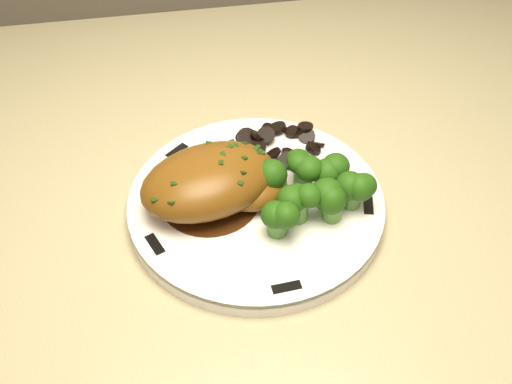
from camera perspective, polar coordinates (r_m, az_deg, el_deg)
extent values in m
cylinder|color=white|center=(0.60, 0.00, -1.20)|extent=(0.28, 0.28, 0.02)
cube|color=black|center=(0.66, 3.36, 5.32)|extent=(0.03, 0.02, 0.00)
cube|color=black|center=(0.64, -7.05, 3.62)|extent=(0.02, 0.02, 0.00)
cube|color=black|center=(0.56, -8.98, -4.63)|extent=(0.02, 0.03, 0.00)
cube|color=black|center=(0.53, 2.73, -8.47)|extent=(0.03, 0.01, 0.00)
cube|color=black|center=(0.60, 9.94, -1.13)|extent=(0.01, 0.03, 0.00)
cylinder|color=#3C1E0B|center=(0.59, -4.11, -0.70)|extent=(0.09, 0.09, 0.00)
ellipsoid|color=brown|center=(0.57, -4.24, 1.00)|extent=(0.14, 0.12, 0.05)
ellipsoid|color=brown|center=(0.58, -0.06, 0.11)|extent=(0.07, 0.06, 0.03)
cube|color=#17360B|center=(0.56, -8.11, 1.53)|extent=(0.01, 0.00, 0.00)
cube|color=#17360B|center=(0.56, -6.69, 2.24)|extent=(0.01, 0.00, 0.00)
cube|color=#17360B|center=(0.56, -5.25, 2.81)|extent=(0.01, 0.00, 0.00)
cube|color=#17360B|center=(0.56, -3.82, 3.26)|extent=(0.01, 0.00, 0.00)
cube|color=#17360B|center=(0.57, -2.40, 3.59)|extent=(0.01, 0.00, 0.00)
cube|color=#17360B|center=(0.57, -1.01, 3.79)|extent=(0.01, 0.00, 0.00)
cylinder|color=black|center=(0.65, 4.34, 4.18)|extent=(0.01, 0.01, 0.01)
cylinder|color=black|center=(0.65, 4.15, 4.66)|extent=(0.02, 0.02, 0.01)
cylinder|color=black|center=(0.65, 3.77, 5.09)|extent=(0.02, 0.02, 0.01)
cylinder|color=black|center=(0.66, 3.22, 4.91)|extent=(0.02, 0.02, 0.01)
cylinder|color=black|center=(0.65, 2.59, 5.19)|extent=(0.02, 0.02, 0.01)
cylinder|color=black|center=(0.65, 1.90, 5.38)|extent=(0.02, 0.02, 0.01)
cylinder|color=black|center=(0.65, 1.19, 4.94)|extent=(0.02, 0.02, 0.01)
cylinder|color=black|center=(0.65, 0.54, 4.96)|extent=(0.02, 0.02, 0.00)
cylinder|color=black|center=(0.65, -0.01, 4.91)|extent=(0.02, 0.02, 0.01)
cylinder|color=black|center=(0.65, -0.41, 4.26)|extent=(0.02, 0.02, 0.01)
cylinder|color=black|center=(0.64, -0.64, 4.12)|extent=(0.02, 0.02, 0.01)
cylinder|color=black|center=(0.63, -0.66, 3.98)|extent=(0.02, 0.02, 0.01)
cylinder|color=black|center=(0.63, -0.48, 3.31)|extent=(0.02, 0.02, 0.01)
cylinder|color=black|center=(0.63, -0.10, 3.23)|extent=(0.03, 0.03, 0.01)
cylinder|color=black|center=(0.62, 0.44, 3.23)|extent=(0.02, 0.03, 0.02)
cylinder|color=black|center=(0.63, 1.10, 2.75)|extent=(0.02, 0.03, 0.02)
cylinder|color=black|center=(0.63, 1.83, 2.93)|extent=(0.02, 0.02, 0.01)
cylinder|color=black|center=(0.63, 2.57, 3.19)|extent=(0.02, 0.02, 0.01)
cylinder|color=black|center=(0.63, 3.22, 3.00)|extent=(0.03, 0.03, 0.01)
cylinder|color=black|center=(0.63, 3.78, 3.43)|extent=(0.03, 0.03, 0.01)
cylinder|color=black|center=(0.63, 4.18, 3.91)|extent=(0.03, 0.03, 0.02)
cylinder|color=black|center=(0.64, 4.35, 3.86)|extent=(0.03, 0.03, 0.01)
cylinder|color=#5A973F|center=(0.59, 1.91, 0.35)|extent=(0.02, 0.02, 0.02)
sphere|color=#143808|center=(0.58, 1.95, 1.45)|extent=(0.03, 0.03, 0.03)
cylinder|color=#5A973F|center=(0.60, 4.18, 1.22)|extent=(0.02, 0.02, 0.02)
sphere|color=#143808|center=(0.59, 4.26, 2.32)|extent=(0.03, 0.03, 0.03)
cylinder|color=#5A973F|center=(0.59, 6.87, 0.66)|extent=(0.02, 0.02, 0.02)
sphere|color=#143808|center=(0.58, 7.01, 1.76)|extent=(0.03, 0.03, 0.03)
cylinder|color=#5A973F|center=(0.57, 3.78, -1.61)|extent=(0.02, 0.02, 0.02)
sphere|color=#143808|center=(0.56, 3.85, -0.51)|extent=(0.03, 0.03, 0.03)
cylinder|color=#5A973F|center=(0.57, 6.81, -1.53)|extent=(0.02, 0.02, 0.02)
sphere|color=#143808|center=(0.56, 6.94, -0.43)|extent=(0.03, 0.03, 0.03)
cylinder|color=#5A973F|center=(0.59, 8.51, -0.36)|extent=(0.02, 0.02, 0.02)
sphere|color=#143808|center=(0.57, 8.68, 0.74)|extent=(0.03, 0.03, 0.03)
cylinder|color=#5A973F|center=(0.56, 1.91, -2.84)|extent=(0.02, 0.02, 0.02)
sphere|color=#143808|center=(0.54, 1.95, -1.74)|extent=(0.03, 0.03, 0.03)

